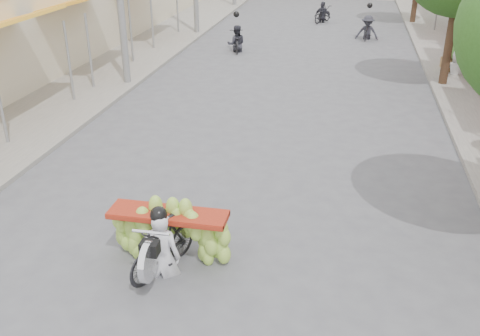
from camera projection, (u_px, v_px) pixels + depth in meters
name	position (u px, v px, depth m)	size (l,w,h in m)	color
sidewalk_left	(119.00, 60.00, 21.68)	(4.00, 60.00, 0.12)	gray
produce_crate_far	(460.00, 54.00, 19.92)	(1.20, 0.88, 1.16)	brown
banana_motorbike	(165.00, 230.00, 8.81)	(2.20, 1.82, 2.11)	black
pedestrian	(460.00, 49.00, 19.26)	(0.93, 0.60, 1.81)	beige
bg_motorbike_a	(236.00, 34.00, 23.05)	(0.91, 1.61, 1.95)	black
bg_motorbike_b	(368.00, 22.00, 25.24)	(1.12, 1.75, 1.95)	black
bg_motorbike_c	(323.00, 8.00, 29.27)	(1.18, 1.66, 1.95)	black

